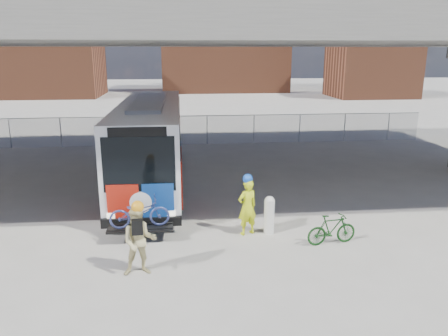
{
  "coord_description": "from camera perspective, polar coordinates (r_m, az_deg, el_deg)",
  "views": [
    {
      "loc": [
        -0.69,
        -15.29,
        5.72
      ],
      "look_at": [
        0.86,
        0.03,
        1.6
      ],
      "focal_mm": 35.0,
      "sensor_mm": 36.0,
      "label": 1
    }
  ],
  "objects": [
    {
      "name": "overpass",
      "position": [
        19.32,
        -3.91,
        17.39
      ],
      "size": [
        40.0,
        16.0,
        7.95
      ],
      "color": "#605E59",
      "rests_on": "ground"
    },
    {
      "name": "smokestack",
      "position": [
        72.13,
        6.39,
        20.29
      ],
      "size": [
        2.2,
        2.2,
        25.0
      ],
      "primitive_type": "cylinder",
      "color": "brown",
      "rests_on": "ground"
    },
    {
      "name": "chainlink_fence",
      "position": [
        27.63,
        -4.3,
        5.99
      ],
      "size": [
        30.0,
        0.06,
        30.0
      ],
      "color": "gray",
      "rests_on": "ground"
    },
    {
      "name": "bollard",
      "position": [
        14.2,
        5.93,
        -5.93
      ],
      "size": [
        0.33,
        0.33,
        1.26
      ],
      "color": "silver",
      "rests_on": "ground"
    },
    {
      "name": "ground",
      "position": [
        16.34,
        -3.01,
        -5.54
      ],
      "size": [
        160.0,
        160.0,
        0.0
      ],
      "primitive_type": "plane",
      "color": "#9E9991",
      "rests_on": "ground"
    },
    {
      "name": "bus",
      "position": [
        19.67,
        -9.52,
        4.19
      ],
      "size": [
        2.67,
        12.98,
        3.69
      ],
      "color": "silver",
      "rests_on": "ground"
    },
    {
      "name": "cyclist_hivis",
      "position": [
        13.97,
        3.06,
        -4.91
      ],
      "size": [
        0.79,
        0.67,
        2.02
      ],
      "rotation": [
        0.0,
        0.0,
        3.55
      ],
      "color": "#D9EB18",
      "rests_on": "ground"
    },
    {
      "name": "cyclist_tan",
      "position": [
        11.72,
        -11.0,
        -9.24
      ],
      "size": [
        0.96,
        0.78,
        2.05
      ],
      "rotation": [
        0.0,
        0.0,
        0.08
      ],
      "color": "#C9BC81",
      "rests_on": "ground"
    },
    {
      "name": "brick_buildings",
      "position": [
        63.54,
        -4.19,
        14.67
      ],
      "size": [
        54.0,
        22.0,
        12.0
      ],
      "color": "brown",
      "rests_on": "ground"
    },
    {
      "name": "bike_parked",
      "position": [
        13.81,
        13.9,
        -7.79
      ],
      "size": [
        1.65,
        0.69,
        0.96
      ],
      "primitive_type": "imported",
      "rotation": [
        0.0,
        0.0,
        1.72
      ],
      "color": "#133B14",
      "rests_on": "ground"
    }
  ]
}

